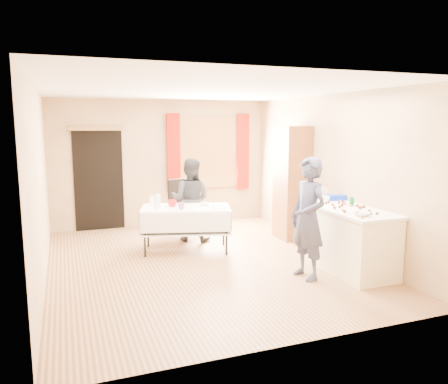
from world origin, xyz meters
name	(u,v)px	position (x,y,z in m)	size (l,w,h in m)	color
floor	(203,262)	(0.00, 0.00, -0.01)	(4.50, 5.50, 0.02)	#9E7047
ceiling	(201,89)	(0.00, 0.00, 2.61)	(4.50, 5.50, 0.02)	white
wall_back	(162,163)	(0.00, 2.76, 1.30)	(4.50, 0.02, 2.60)	tan
wall_front	(292,214)	(0.00, -2.76, 1.30)	(4.50, 0.02, 2.60)	tan
wall_left	(39,186)	(-2.26, 0.00, 1.30)	(0.02, 5.50, 2.60)	tan
wall_right	(330,173)	(2.26, 0.00, 1.30)	(0.02, 5.50, 2.60)	tan
window_frame	(208,152)	(1.00, 2.72, 1.50)	(1.32, 0.06, 1.52)	olive
window_pane	(209,153)	(1.00, 2.71, 1.50)	(1.20, 0.02, 1.40)	white
curtain_left	(174,153)	(0.22, 2.67, 1.50)	(0.28, 0.06, 1.65)	maroon
curtain_right	(243,152)	(1.78, 2.67, 1.50)	(0.28, 0.06, 1.65)	maroon
doorway	(99,180)	(-1.30, 2.73, 1.00)	(0.95, 0.04, 2.00)	black
door_lintel	(96,129)	(-1.30, 2.70, 2.02)	(1.05, 0.06, 0.08)	olive
cabinet	(292,183)	(1.99, 0.81, 1.04)	(0.50, 0.60, 2.07)	brown
counter	(348,239)	(1.89, -1.05, 0.45)	(0.75, 1.59, 0.91)	beige
party_table	(186,225)	(-0.08, 0.66, 0.45)	(1.62, 1.12, 0.75)	black
chair	(184,219)	(0.16, 1.67, 0.32)	(0.57, 0.57, 1.07)	black
girl	(308,218)	(1.15, -1.16, 0.84)	(0.49, 0.66, 1.68)	#292C4A
woman	(191,200)	(0.18, 1.28, 0.75)	(0.92, 0.86, 1.51)	black
soda_can	(352,201)	(2.06, -0.89, 0.97)	(0.07, 0.07, 0.12)	#077B24
mixing_bowl	(362,214)	(1.73, -1.55, 0.94)	(0.27, 0.27, 0.05)	white
foam_block	(324,199)	(1.87, -0.43, 0.95)	(0.15, 0.10, 0.08)	white
blue_basket	(335,197)	(2.11, -0.39, 0.95)	(0.30, 0.20, 0.08)	#0C29BF
pitcher	(157,202)	(-0.54, 0.70, 0.86)	(0.11, 0.11, 0.22)	silver
cup_red	(172,203)	(-0.28, 0.77, 0.81)	(0.20, 0.20, 0.12)	#AF151D
cup_rainbow	(181,206)	(-0.19, 0.51, 0.80)	(0.13, 0.13, 0.11)	red
small_bowl	(205,204)	(0.26, 0.68, 0.77)	(0.22, 0.22, 0.05)	white
pastry_tray	(218,207)	(0.40, 0.39, 0.76)	(0.28, 0.20, 0.02)	white
bottle	(152,200)	(-0.58, 0.97, 0.85)	(0.09, 0.09, 0.19)	white
cake_balls	(350,207)	(1.88, -1.09, 0.93)	(0.52, 1.14, 0.04)	#3F2314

